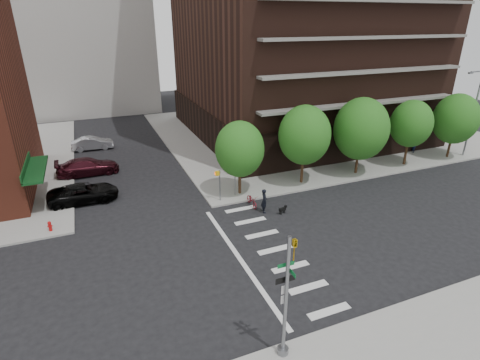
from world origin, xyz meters
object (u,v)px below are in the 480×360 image
at_px(parked_car_black, 83,193).
at_px(parked_car_silver, 92,143).
at_px(dog_walker, 264,201).
at_px(fire_hydrant, 50,226).
at_px(traffic_signal, 286,307).
at_px(pedestrian_far, 413,146).
at_px(scooter, 252,200).
at_px(parked_car_maroon, 88,167).

height_order(parked_car_black, parked_car_silver, parked_car_black).
height_order(parked_car_black, dog_walker, dog_walker).
relative_size(parked_car_black, dog_walker, 2.81).
relative_size(fire_hydrant, parked_car_silver, 0.16).
relative_size(traffic_signal, pedestrian_far, 3.94).
distance_m(parked_car_black, scooter, 13.63).
xyz_separation_m(traffic_signal, scooter, (4.58, 13.72, -2.21)).
bearing_deg(traffic_signal, parked_car_black, 111.56).
relative_size(fire_hydrant, scooter, 0.40).
bearing_deg(parked_car_silver, parked_car_maroon, 176.74).
relative_size(parked_car_silver, pedestrian_far, 2.93).
height_order(parked_car_black, pedestrian_far, pedestrian_far).
height_order(traffic_signal, pedestrian_far, traffic_signal).
bearing_deg(pedestrian_far, dog_walker, -57.97).
height_order(traffic_signal, parked_car_black, traffic_signal).
distance_m(traffic_signal, scooter, 14.63).
bearing_deg(traffic_signal, parked_car_silver, 101.00).
bearing_deg(scooter, fire_hydrant, 175.37).
relative_size(parked_car_maroon, scooter, 3.04).
bearing_deg(pedestrian_far, parked_car_maroon, -86.10).
relative_size(traffic_signal, fire_hydrant, 8.20).
height_order(parked_car_maroon, pedestrian_far, pedestrian_far).
height_order(fire_hydrant, parked_car_black, parked_car_black).
height_order(parked_car_silver, dog_walker, dog_walker).
distance_m(parked_car_black, parked_car_silver, 13.84).
relative_size(fire_hydrant, dog_walker, 0.38).
bearing_deg(parked_car_maroon, parked_car_silver, -7.34).
bearing_deg(parked_car_silver, scooter, -148.55).
distance_m(traffic_signal, pedestrian_far, 32.05).
relative_size(parked_car_black, parked_car_maroon, 0.96).
bearing_deg(parked_car_maroon, scooter, -137.17).
bearing_deg(dog_walker, traffic_signal, 171.19).
bearing_deg(parked_car_maroon, pedestrian_far, -104.01).
relative_size(parked_car_silver, scooter, 2.42).
distance_m(fire_hydrant, pedestrian_far, 36.28).
relative_size(parked_car_maroon, pedestrian_far, 3.69).
bearing_deg(pedestrian_far, traffic_signal, -38.80).
distance_m(parked_car_maroon, dog_walker, 17.97).
relative_size(fire_hydrant, pedestrian_far, 0.48).
relative_size(parked_car_black, pedestrian_far, 3.55).
distance_m(scooter, dog_walker, 1.48).
relative_size(scooter, dog_walker, 0.96).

